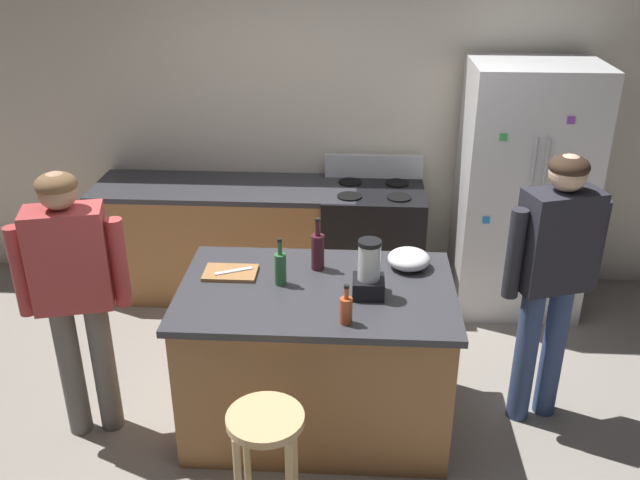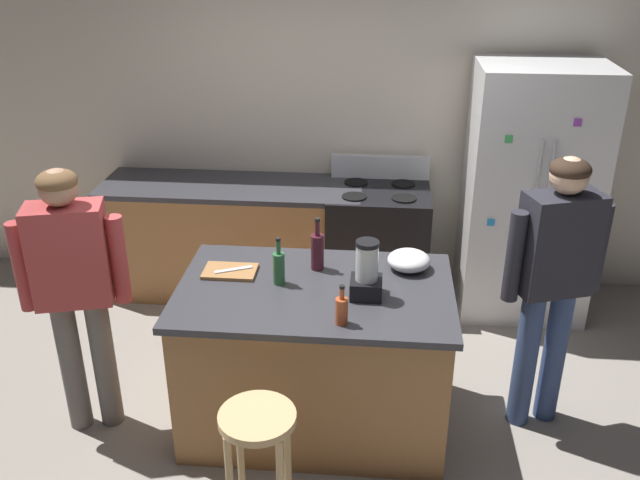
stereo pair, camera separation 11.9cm
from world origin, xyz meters
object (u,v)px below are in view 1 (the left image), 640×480
person_by_island_left (73,284)px  person_by_sink_right (553,267)px  kitchen_island (317,356)px  mixing_bowl (409,259)px  blender_appliance (369,273)px  bottle_olive_oil (280,268)px  refrigerator (522,191)px  bar_stool (266,443)px  bottle_cooking_sauce (346,309)px  cutting_board (230,273)px  bottle_wine (318,250)px  chef_knife (234,271)px  stove_range (372,243)px

person_by_island_left → person_by_sink_right: size_ratio=0.97×
kitchen_island → mixing_bowl: mixing_bowl is taller
kitchen_island → blender_appliance: bearing=-12.3°
blender_appliance → person_by_island_left: bearing=-176.8°
bottle_olive_oil → blender_appliance: bearing=-11.2°
blender_appliance → bottle_olive_oil: (-0.48, 0.10, -0.03)m
person_by_sink_right → blender_appliance: bearing=-169.2°
refrigerator → bar_stool: size_ratio=2.66×
person_by_sink_right → mixing_bowl: size_ratio=6.69×
bar_stool → bottle_cooking_sauce: bottle_cooking_sauce is taller
person_by_sink_right → bar_stool: bearing=-146.8°
bottle_cooking_sauce → cutting_board: bottle_cooking_sauce is taller
kitchen_island → bar_stool: 0.86m
kitchen_island → bottle_wine: 0.61m
bar_stool → person_by_island_left: bearing=148.5°
refrigerator → person_by_island_left: 3.18m
kitchen_island → bottle_olive_oil: bottle_olive_oil is taller
person_by_island_left → bottle_olive_oil: 1.11m
mixing_bowl → chef_knife: size_ratio=1.12×
bar_stool → bottle_wine: bottle_wine is taller
stove_range → person_by_island_left: 2.39m
bar_stool → blender_appliance: size_ratio=2.17×
person_by_island_left → bar_stool: size_ratio=2.29×
refrigerator → bottle_cooking_sauce: refrigerator is taller
refrigerator → bottle_wine: refrigerator is taller
kitchen_island → stove_range: size_ratio=1.40×
person_by_sink_right → bar_stool: (-1.48, -0.97, -0.46)m
refrigerator → bottle_olive_oil: bearing=-137.9°
bottle_olive_oil → person_by_island_left: bearing=-170.4°
kitchen_island → refrigerator: size_ratio=0.82×
bottle_cooking_sauce → chef_knife: bottle_cooking_sauce is taller
blender_appliance → bar_stool: bearing=-120.9°
person_by_sink_right → stove_range: bearing=124.7°
stove_range → bottle_olive_oil: bottle_olive_oil is taller
bottle_olive_oil → bottle_cooking_sauce: bearing=-46.1°
chef_knife → bottle_wine: bearing=-12.5°
blender_appliance → chef_knife: bearing=166.0°
bar_stool → chef_knife: (-0.30, 0.96, 0.38)m
person_by_island_left → cutting_board: size_ratio=5.33×
bottle_olive_oil → chef_knife: size_ratio=1.25×
stove_range → chef_knife: 1.68m
cutting_board → chef_knife: chef_knife is taller
stove_range → cutting_board: 1.69m
chef_knife → cutting_board: bearing=155.4°
blender_appliance → cutting_board: blender_appliance is taller
blender_appliance → cutting_board: 0.81m
person_by_sink_right → blender_appliance: person_by_sink_right is taller
person_by_sink_right → cutting_board: size_ratio=5.49×
bottle_olive_oil → bottle_cooking_sauce: (0.37, -0.39, -0.02)m
blender_appliance → chef_knife: 0.79m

